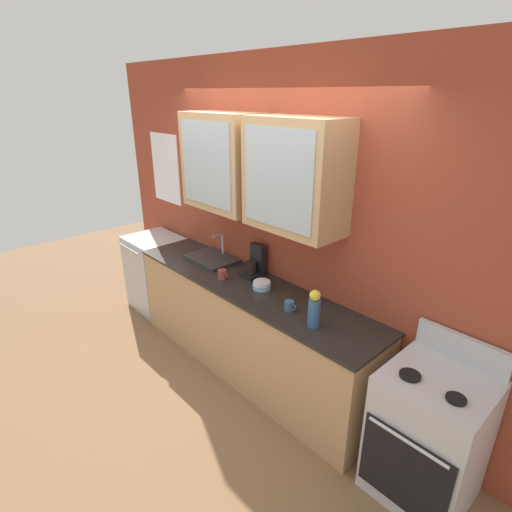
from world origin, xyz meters
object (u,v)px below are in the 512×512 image
(stove_range, at_px, (428,436))
(dishwasher, at_px, (156,273))
(vase, at_px, (314,309))
(cup_near_bowls, at_px, (289,306))
(bowl_stack, at_px, (262,285))
(sink_faucet, at_px, (212,258))
(cup_near_sink, at_px, (222,274))
(coffee_maker, at_px, (255,264))

(stove_range, distance_m, dishwasher, 3.37)
(vase, bearing_deg, dishwasher, 177.83)
(cup_near_bowls, bearing_deg, bowl_stack, 166.65)
(sink_faucet, relative_size, dishwasher, 0.57)
(sink_faucet, relative_size, cup_near_bowls, 4.72)
(vase, bearing_deg, cup_near_bowls, 172.01)
(sink_faucet, bearing_deg, dishwasher, -173.95)
(stove_range, relative_size, cup_near_bowls, 10.00)
(stove_range, relative_size, cup_near_sink, 9.50)
(cup_near_sink, distance_m, coffee_maker, 0.31)
(dishwasher, bearing_deg, sink_faucet, 6.05)
(bowl_stack, bearing_deg, cup_near_sink, -161.51)
(cup_near_sink, bearing_deg, stove_range, 2.66)
(sink_faucet, xyz_separation_m, cup_near_sink, (0.42, -0.19, 0.02))
(bowl_stack, distance_m, dishwasher, 1.87)
(sink_faucet, xyz_separation_m, coffee_maker, (0.55, 0.08, 0.09))
(vase, bearing_deg, coffee_maker, 163.14)
(cup_near_sink, distance_m, dishwasher, 1.50)
(bowl_stack, relative_size, coffee_maker, 0.55)
(vase, height_order, coffee_maker, coffee_maker)
(bowl_stack, xyz_separation_m, coffee_maker, (-0.25, 0.15, 0.07))
(cup_near_sink, bearing_deg, dishwasher, 176.51)
(bowl_stack, distance_m, coffee_maker, 0.30)
(bowl_stack, xyz_separation_m, cup_near_sink, (-0.38, -0.13, 0.01))
(vase, height_order, dishwasher, vase)
(stove_range, height_order, sink_faucet, sink_faucet)
(bowl_stack, relative_size, cup_near_sink, 1.39)
(bowl_stack, xyz_separation_m, cup_near_bowls, (0.42, -0.10, 0.01))
(bowl_stack, xyz_separation_m, dishwasher, (-1.80, -0.04, -0.48))
(cup_near_bowls, bearing_deg, sink_faucet, 172.39)
(stove_range, xyz_separation_m, cup_near_bowls, (-1.16, -0.06, 0.48))
(sink_faucet, xyz_separation_m, bowl_stack, (0.80, -0.06, 0.01))
(sink_faucet, distance_m, dishwasher, 1.11)
(cup_near_bowls, distance_m, dishwasher, 2.27)
(cup_near_sink, relative_size, dishwasher, 0.13)
(stove_range, height_order, coffee_maker, coffee_maker)
(sink_faucet, relative_size, vase, 1.77)
(cup_near_sink, bearing_deg, cup_near_bowls, 2.14)
(stove_range, distance_m, sink_faucet, 2.42)
(cup_near_sink, xyz_separation_m, dishwasher, (-1.42, 0.09, -0.49))
(coffee_maker, bearing_deg, stove_range, -5.80)
(stove_range, bearing_deg, sink_faucet, 177.54)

